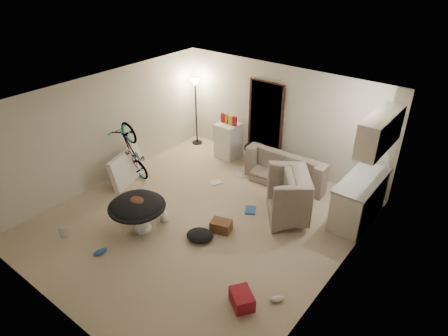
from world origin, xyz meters
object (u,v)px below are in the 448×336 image
Objects in this scene: sofa at (289,170)px; mini_fridge at (228,140)px; saucer_chair at (138,211)px; drink_case_a at (221,226)px; bicycle at (134,163)px; armchair at (307,202)px; floor_lamp at (196,98)px; juicer at (164,216)px; tv_box at (127,168)px; drink_case_b at (242,299)px; kitchen_counter at (359,200)px.

mini_fridge is at bearing -5.58° from sofa.
saucer_chair reaches higher than sofa.
sofa is 3.65m from saucer_chair.
drink_case_a is (-0.07, -2.44, -0.17)m from sofa.
sofa is 1.86m from mini_fridge.
mini_fridge is at bearing -18.22° from bicycle.
saucer_chair reaches higher than armchair.
floor_lamp is 3.79m from juicer.
floor_lamp is at bearing 74.89° from tv_box.
tv_box is 4.37× the size of juicer.
floor_lamp reaches higher than sofa.
sofa is at bearing -3.80° from floor_lamp.
mini_fridge is 2.22× the size of drink_case_b.
kitchen_counter is 1.02m from armchair.
tv_box is at bearing 162.65° from juicer.
saucer_chair reaches higher than juicer.
saucer_chair is 0.64m from juicer.
drink_case_b is 2.59m from juicer.
kitchen_counter is 1.88m from sofa.
saucer_chair is 2.64× the size of drink_case_b.
bicycle is 6.06× the size of juicer.
drink_case_a is (2.84, -0.10, -0.25)m from tv_box.
bicycle reaches higher than tv_box.
armchair is at bearing -67.23° from bicycle.
armchair is at bearing -17.32° from floor_lamp.
mini_fridge is at bearing 49.14° from tv_box.
floor_lamp is 1.67× the size of saucer_chair.
drink_case_a is at bearing -19.30° from tv_box.
drink_case_a is (1.77, -2.54, -0.35)m from mini_fridge.
saucer_chair is at bearing -78.81° from mini_fridge.
drink_case_b is (1.30, -3.67, -0.16)m from sofa.
sofa is 2.11× the size of mini_fridge.
mini_fridge is 3.62× the size of juicer.
floor_lamp is at bearing 120.43° from drink_case_a.
armchair is 1.77m from drink_case_a.
floor_lamp is at bearing 177.86° from mini_fridge.
floor_lamp reaches higher than tv_box.
kitchen_counter is at bearing 116.19° from drink_case_b.
armchair is at bearing -144.09° from kitchen_counter.
juicer is at bearing 72.88° from saucer_chair.
kitchen_counter reaches higher than bicycle.
juicer is (0.16, 0.51, -0.35)m from saucer_chair.
mini_fridge is at bearing 165.22° from drink_case_b.
armchair reaches higher than tv_box.
sofa is 4.68× the size of drink_case_b.
floor_lamp is 3.19m from sofa.
juicer is (1.74, -0.54, -0.26)m from tv_box.
bicycle is at bearing 156.59° from juicer.
bicycle is (-2.91, -2.14, 0.12)m from sofa.
juicer is (-1.10, -0.45, -0.01)m from drink_case_a.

